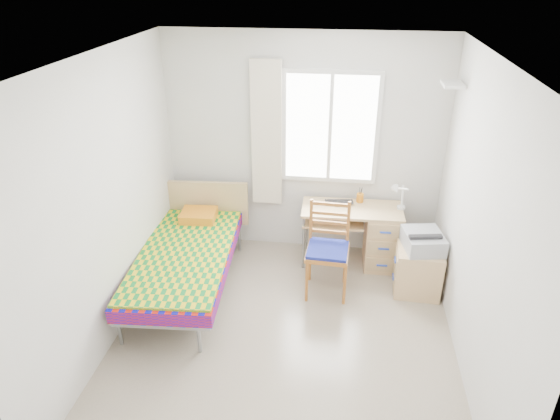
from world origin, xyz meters
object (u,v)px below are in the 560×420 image
object	(u,v)px
cabinet	(418,271)
chair	(329,244)
bed	(188,254)
printer	(423,241)
desk	(376,235)

from	to	relation	value
cabinet	chair	bearing A→B (deg)	-172.13
bed	printer	distance (m)	2.50
bed	printer	bearing A→B (deg)	2.97
bed	cabinet	xyz separation A→B (m)	(2.46, 0.26, -0.17)
chair	bed	bearing A→B (deg)	-170.49
chair	cabinet	size ratio (longest dim) A/B	1.96
bed	chair	xyz separation A→B (m)	(1.49, 0.17, 0.14)
bed	chair	bearing A→B (deg)	2.78
bed	desk	world-z (taller)	bed
chair	printer	xyz separation A→B (m)	(0.98, 0.12, 0.05)
chair	cabinet	world-z (taller)	chair
bed	desk	bearing A→B (deg)	16.84
cabinet	printer	xyz separation A→B (m)	(0.02, 0.03, 0.36)
chair	desk	bearing A→B (deg)	50.89
desk	printer	distance (m)	0.69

